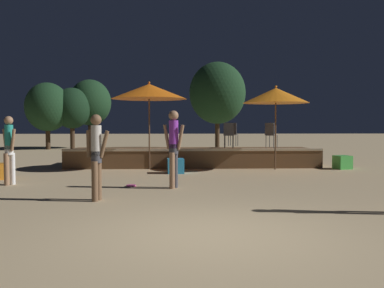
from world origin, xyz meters
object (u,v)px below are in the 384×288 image
object	(u,v)px
person_3	(96,154)
frisbee_disc	(131,186)
cube_seat_2	(342,162)
background_tree_1	(217,93)
bistro_chair_0	(271,133)
patio_umbrella_1	(149,92)
background_tree_0	(90,103)
cube_seat_1	(176,166)
background_tree_3	(72,108)
person_0	(9,147)
patio_umbrella_0	(276,96)
bistro_chair_2	(233,132)
background_tree_2	(48,107)
bistro_chair_1	(229,133)
person_2	(174,145)

from	to	relation	value
person_3	frisbee_disc	bearing A→B (deg)	1.23
cube_seat_2	person_3	world-z (taller)	person_3
background_tree_1	bistro_chair_0	bearing A→B (deg)	-85.74
patio_umbrella_1	background_tree_1	xyz separation A→B (m)	(3.53, 11.75, 0.79)
cube_seat_2	background_tree_1	distance (m)	12.79
patio_umbrella_1	background_tree_0	distance (m)	13.75
cube_seat_1	background_tree_3	distance (m)	14.83
person_0	frisbee_disc	xyz separation A→B (m)	(3.14, -0.37, -0.95)
patio_umbrella_0	bistro_chair_2	size ratio (longest dim) A/B	3.19
person_3	background_tree_2	bearing A→B (deg)	34.40
patio_umbrella_1	bistro_chair_2	distance (m)	3.90
background_tree_0	bistro_chair_1	bearing A→B (deg)	-59.21
person_0	background_tree_0	distance (m)	16.81
bistro_chair_0	background_tree_2	distance (m)	15.72
frisbee_disc	bistro_chair_2	bearing A→B (deg)	60.21
background_tree_1	background_tree_2	size ratio (longest dim) A/B	1.33
background_tree_2	background_tree_3	bearing A→B (deg)	15.18
bistro_chair_1	frisbee_disc	bearing A→B (deg)	68.05
person_3	bistro_chair_0	world-z (taller)	person_3
person_3	person_0	bearing A→B (deg)	63.52
bistro_chair_0	patio_umbrella_1	bearing A→B (deg)	46.55
person_3	bistro_chair_2	bearing A→B (deg)	-10.92
person_2	background_tree_2	size ratio (longest dim) A/B	0.47
person_2	bistro_chair_2	bearing A→B (deg)	4.27
cube_seat_1	background_tree_2	distance (m)	15.17
frisbee_disc	patio_umbrella_1	bearing A→B (deg)	86.82
person_0	bistro_chair_2	world-z (taller)	person_0
patio_umbrella_1	bistro_chair_1	bearing A→B (deg)	11.74
person_3	bistro_chair_1	bearing A→B (deg)	-12.97
person_0	background_tree_0	size ratio (longest dim) A/B	0.40
person_2	person_3	world-z (taller)	person_2
background_tree_3	bistro_chair_0	bearing A→B (deg)	-49.06
bistro_chair_0	background_tree_3	bearing A→B (deg)	-10.63
bistro_chair_2	background_tree_1	bearing A→B (deg)	-69.44
cube_seat_1	background_tree_1	world-z (taller)	background_tree_1
patio_umbrella_0	cube_seat_1	bearing A→B (deg)	-164.73
patio_umbrella_0	background_tree_0	distance (m)	16.00
person_3	background_tree_3	distance (m)	18.65
person_3	background_tree_3	world-z (taller)	background_tree_3
bistro_chair_1	background_tree_0	world-z (taller)	background_tree_0
person_0	background_tree_1	distance (m)	17.08
person_0	background_tree_1	bearing A→B (deg)	12.69
cube_seat_1	person_0	bearing A→B (deg)	-150.48
patio_umbrella_1	background_tree_2	distance (m)	13.44
cube_seat_1	bistro_chair_1	size ratio (longest dim) A/B	0.61
person_2	background_tree_0	size ratio (longest dim) A/B	0.43
bistro_chair_1	background_tree_1	distance (m)	11.40
frisbee_disc	background_tree_3	distance (m)	17.00
person_2	person_3	bearing A→B (deg)	160.63
person_2	background_tree_3	world-z (taller)	background_tree_3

